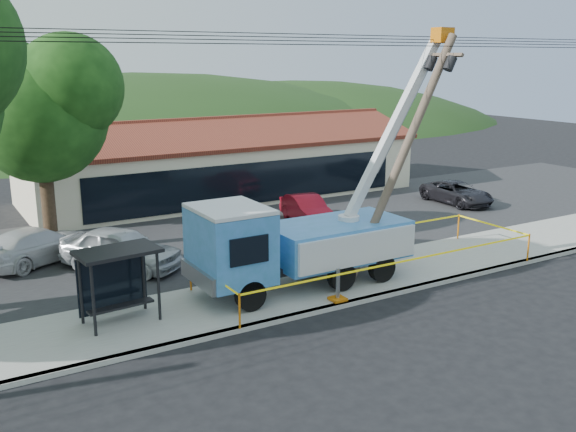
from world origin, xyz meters
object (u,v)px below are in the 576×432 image
at_px(bus_shelter, 117,268).
at_px(car_silver, 122,271).
at_px(utility_truck, 296,240).
at_px(leaning_pole, 406,146).
at_px(car_red, 307,225).
at_px(car_dark, 456,205).
at_px(car_white, 39,265).

distance_m(bus_shelter, car_silver, 5.44).
xyz_separation_m(utility_truck, bus_shelter, (-6.19, 0.24, -0.02)).
xyz_separation_m(leaning_pole, car_silver, (-8.78, 5.89, -4.89)).
distance_m(car_red, car_dark, 9.39).
bearing_deg(car_dark, car_silver, -173.16).
bearing_deg(car_red, car_silver, -156.89).
bearing_deg(leaning_pole, utility_truck, 169.73).
relative_size(utility_truck, car_dark, 2.32).
bearing_deg(bus_shelter, car_red, 27.22).
bearing_deg(bus_shelter, leaning_pole, -10.72).
relative_size(utility_truck, car_white, 2.09).
xyz_separation_m(bus_shelter, car_red, (11.40, 7.25, -1.82)).
height_order(car_white, car_dark, car_white).
relative_size(leaning_pole, car_dark, 2.00).
bearing_deg(car_white, car_dark, -121.52).
height_order(car_red, car_white, car_white).
bearing_deg(car_red, car_white, -171.00).
distance_m(utility_truck, leaning_pole, 5.19).
height_order(utility_truck, bus_shelter, utility_truck).
xyz_separation_m(car_red, car_dark, (9.37, -0.68, 0.00)).
xyz_separation_m(utility_truck, car_red, (5.21, 7.49, -1.84)).
bearing_deg(car_dark, car_red, 177.70).
bearing_deg(bus_shelter, car_white, 92.80).
height_order(leaning_pole, car_red, leaning_pole).
bearing_deg(utility_truck, leaning_pole, -10.27).
distance_m(utility_truck, car_dark, 16.19).
height_order(utility_truck, car_dark, utility_truck).
height_order(car_silver, car_dark, car_silver).
relative_size(car_white, car_dark, 1.11).
distance_m(car_silver, car_dark, 19.30).
relative_size(utility_truck, leaning_pole, 1.16).
bearing_deg(car_silver, car_dark, -33.87).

